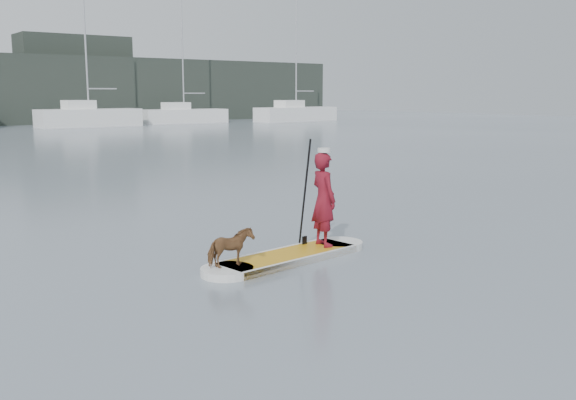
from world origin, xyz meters
TOP-DOWN VIEW (x-y plane):
  - ground at (0.00, 0.00)m, footprint 140.00×140.00m
  - paddleboard at (3.52, 0.78)m, footprint 3.28×1.09m
  - paddler at (4.34, 0.87)m, footprint 0.46×0.63m
  - white_cap at (4.34, 0.87)m, footprint 0.22×0.22m
  - dog at (2.34, 0.64)m, footprint 0.70×0.33m
  - paddle at (4.13, 1.13)m, footprint 0.10×0.30m
  - sailboat_e at (15.72, 44.52)m, footprint 8.23×2.86m
  - sailboat_f at (24.85, 45.51)m, footprint 7.97×2.54m
  - shore_building_east at (18.00, 54.00)m, footprint 10.00×4.00m
  - sailboat_g at (35.42, 42.55)m, footprint 8.84×3.18m

SIDE VIEW (x-z plane):
  - ground at x=0.00m, z-range 0.00..0.00m
  - paddleboard at x=3.52m, z-range 0.00..0.12m
  - dog at x=2.34m, z-range 0.12..0.70m
  - paddle at x=4.13m, z-range -0.20..1.80m
  - sailboat_f at x=24.85m, z-range -5.12..6.72m
  - sailboat_g at x=35.42m, z-range -4.87..6.47m
  - sailboat_e at x=15.72m, z-range -5.07..6.77m
  - paddler at x=4.34m, z-range 0.12..1.71m
  - white_cap at x=4.34m, z-range 1.71..1.78m
  - shore_building_east at x=18.00m, z-range 0.00..8.00m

